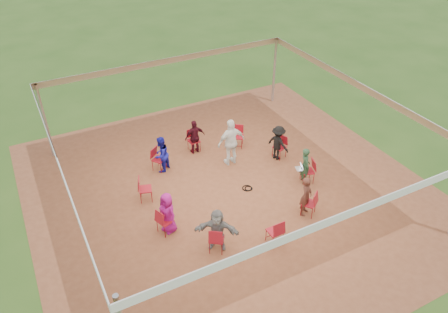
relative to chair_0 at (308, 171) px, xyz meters
name	(u,v)px	position (x,y,z in m)	size (l,w,h in m)	color
ground	(229,190)	(-2.69, 0.83, -0.45)	(80.00, 80.00, 0.00)	#2F5219
dirt_patch	(229,190)	(-2.69, 0.83, -0.44)	(13.00, 13.00, 0.00)	brown
tent	(229,132)	(-2.69, 0.83, 1.92)	(10.33, 10.33, 3.00)	#B2B2B7
chair_0	(308,171)	(0.00, 0.00, 0.00)	(0.42, 0.44, 0.90)	#A21220
chair_1	(280,147)	(-0.02, 1.74, 0.00)	(0.42, 0.44, 0.90)	#A21220
chair_2	(238,137)	(-1.07, 3.13, 0.00)	(0.42, 0.44, 0.90)	#A21220
chair_3	(194,141)	(-2.73, 3.65, 0.00)	(0.42, 0.44, 0.90)	#A21220
chair_4	(159,159)	(-4.38, 3.09, 0.00)	(0.42, 0.44, 0.90)	#A21220
chair_5	(145,189)	(-5.38, 1.67, 0.00)	(0.42, 0.44, 0.90)	#A21220
chair_6	(165,221)	(-5.36, -0.07, 0.00)	(0.42, 0.44, 0.90)	#A21220
chair_7	(217,239)	(-4.31, -1.47, 0.00)	(0.42, 0.44, 0.90)	#A21220
chair_8	(275,231)	(-2.65, -1.98, 0.00)	(0.42, 0.44, 0.90)	#A21220
chair_9	(309,203)	(-1.00, -1.42, 0.00)	(0.42, 0.44, 0.90)	#A21220
person_seated_0	(305,166)	(-0.11, 0.04, 0.25)	(0.51, 0.33, 1.39)	#25452B
person_seated_1	(278,143)	(-0.14, 1.70, 0.25)	(0.90, 0.45, 1.39)	black
person_seated_2	(195,137)	(-2.73, 3.53, 0.25)	(0.82, 0.42, 1.39)	#3A0C17
person_seated_3	(161,154)	(-4.31, 2.99, 0.25)	(0.68, 0.39, 1.39)	#18189B
person_seated_4	(168,213)	(-5.24, -0.04, 0.25)	(0.68, 0.38, 1.39)	#9B1075
person_seated_5	(217,230)	(-4.25, -1.37, 0.25)	(1.29, 0.48, 1.39)	slate
person_seated_6	(306,196)	(-1.08, -1.33, 0.25)	(0.51, 0.33, 1.39)	#4F281F
standing_person	(231,142)	(-1.85, 2.24, 0.48)	(1.09, 0.56, 1.85)	white
cable_coil	(248,188)	(-2.07, 0.60, -0.43)	(0.42, 0.42, 0.03)	black
laptop	(300,167)	(-0.27, 0.08, 0.20)	(0.31, 0.35, 0.20)	#B7B7BC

